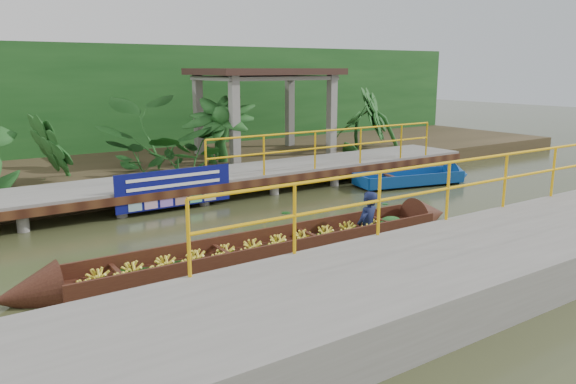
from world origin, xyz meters
TOP-DOWN VIEW (x-y plane):
  - ground at (0.00, 0.00)m, footprint 80.00×80.00m
  - land_strip at (0.00, 7.50)m, footprint 30.00×8.00m
  - far_dock at (0.02, 3.43)m, footprint 16.00×2.06m
  - near_dock at (1.00, -4.20)m, footprint 18.00×2.40m
  - pavilion at (3.00, 6.30)m, footprint 4.40×3.00m
  - foliage_backdrop at (0.00, 10.00)m, footprint 30.00×0.80m
  - vendor_boat at (-1.34, -1.26)m, footprint 8.87×1.11m
  - moored_blue_boat at (5.59, 1.38)m, footprint 3.70×1.66m
  - blue_banner at (-1.83, 2.48)m, footprint 2.76×0.04m
  - tropical_plants at (0.72, 5.30)m, footprint 14.61×1.61m

SIDE VIEW (x-z plane):
  - ground at x=0.00m, z-range 0.00..0.00m
  - moored_blue_boat at x=5.59m, z-range -0.27..0.58m
  - vendor_boat at x=-1.34m, z-range -0.75..1.18m
  - land_strip at x=0.00m, z-range 0.00..0.45m
  - near_dock at x=1.00m, z-range -0.56..1.16m
  - far_dock at x=0.02m, z-range -0.35..1.30m
  - blue_banner at x=-1.83m, z-range 0.13..0.99m
  - tropical_plants at x=0.72m, z-range 0.45..2.46m
  - foliage_backdrop at x=0.00m, z-range 0.00..4.00m
  - pavilion at x=3.00m, z-range 1.32..4.32m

